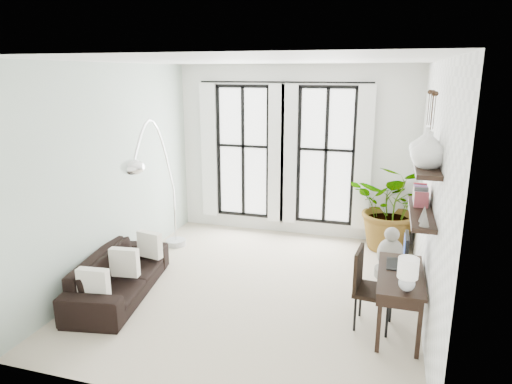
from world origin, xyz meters
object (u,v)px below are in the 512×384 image
at_px(plant, 393,207).
at_px(buddha, 390,256).
at_px(sofa, 119,275).
at_px(arc_lamp, 154,153).
at_px(desk, 400,278).
at_px(desk_chair, 367,283).

relative_size(plant, buddha, 1.96).
bearing_deg(sofa, arc_lamp, -15.59).
bearing_deg(buddha, desk, -86.12).
relative_size(desk, desk_chair, 1.26).
height_order(plant, buddha, plant).
relative_size(sofa, desk, 1.63).
xyz_separation_m(sofa, plant, (3.65, 2.88, 0.48)).
height_order(plant, desk, plant).
bearing_deg(desk, plant, 91.99).
distance_m(sofa, desk, 3.77).
distance_m(plant, arc_lamp, 4.16).
relative_size(plant, arc_lamp, 0.65).
distance_m(sofa, buddha, 4.01).
distance_m(sofa, plant, 4.67).
height_order(sofa, plant, plant).
distance_m(plant, buddha, 1.28).
bearing_deg(sofa, plant, -61.54).
bearing_deg(buddha, desk_chair, -100.03).
bearing_deg(plant, arc_lamp, -152.09).
bearing_deg(arc_lamp, desk_chair, -14.37).
bearing_deg(arc_lamp, buddha, 10.97).
distance_m(sofa, desk_chair, 3.39).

